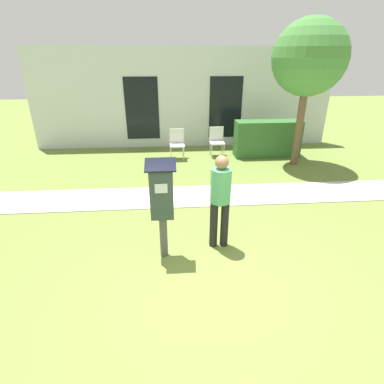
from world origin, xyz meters
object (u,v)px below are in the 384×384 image
Objects in this scene: person_standing at (220,195)px; outdoor_chair_left at (177,142)px; parking_meter at (162,198)px; outdoor_chair_middle at (217,139)px.

person_standing is 1.76× the size of outdoor_chair_left.
parking_meter is 1.77× the size of outdoor_chair_middle.
parking_meter reaches higher than person_standing.
person_standing is (0.91, 0.20, -0.09)m from parking_meter.
outdoor_chair_left is 1.26m from outdoor_chair_middle.
outdoor_chair_left is at bearing 84.59° from person_standing.
person_standing is 4.99m from outdoor_chair_middle.
outdoor_chair_middle is (1.63, 5.12, -0.49)m from parking_meter.
person_standing reaches higher than outdoor_chair_left.
outdoor_chair_left is (0.38, 4.94, -0.49)m from parking_meter.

